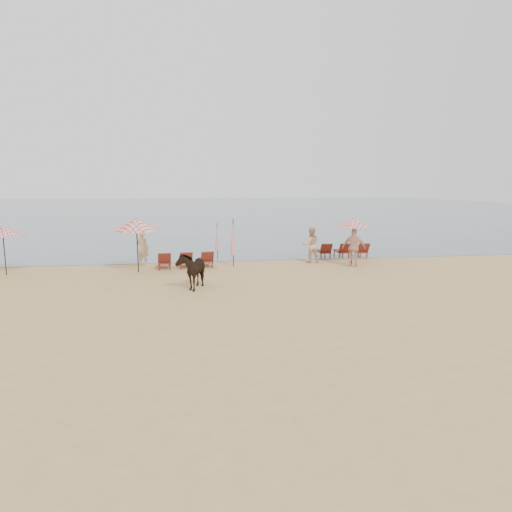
{
  "coord_description": "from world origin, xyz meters",
  "views": [
    {
      "loc": [
        -2.67,
        -12.89,
        4.0
      ],
      "look_at": [
        0.0,
        5.0,
        1.1
      ],
      "focal_mm": 30.0,
      "sensor_mm": 36.0,
      "label": 1
    }
  ],
  "objects_px": {
    "lounger_cluster_left": "(186,260)",
    "beachgoer_left": "(143,248)",
    "umbrella_open_right": "(353,223)",
    "beachgoer_right_a": "(311,245)",
    "cow": "(192,270)",
    "beachgoer_right_b": "(354,248)",
    "umbrella_open_left_b": "(136,224)",
    "umbrella_closed_right": "(233,237)",
    "umbrella_open_left_a": "(2,231)",
    "lounger_cluster_right": "(342,250)",
    "umbrella_closed_left": "(217,237)"
  },
  "relations": [
    {
      "from": "lounger_cluster_left",
      "to": "beachgoer_left",
      "type": "xyz_separation_m",
      "value": [
        -2.17,
        0.92,
        0.49
      ]
    },
    {
      "from": "umbrella_open_right",
      "to": "beachgoer_right_a",
      "type": "distance_m",
      "value": 2.49
    },
    {
      "from": "cow",
      "to": "beachgoer_right_b",
      "type": "distance_m",
      "value": 8.92
    },
    {
      "from": "umbrella_open_left_b",
      "to": "beachgoer_right_b",
      "type": "distance_m",
      "value": 10.8
    },
    {
      "from": "umbrella_closed_right",
      "to": "cow",
      "type": "bearing_deg",
      "value": -114.65
    },
    {
      "from": "umbrella_open_left_a",
      "to": "beachgoer_right_a",
      "type": "relative_size",
      "value": 1.19
    },
    {
      "from": "umbrella_closed_right",
      "to": "umbrella_open_right",
      "type": "bearing_deg",
      "value": -2.71
    },
    {
      "from": "cow",
      "to": "beachgoer_right_b",
      "type": "height_order",
      "value": "beachgoer_right_b"
    },
    {
      "from": "lounger_cluster_left",
      "to": "cow",
      "type": "height_order",
      "value": "cow"
    },
    {
      "from": "lounger_cluster_left",
      "to": "cow",
      "type": "bearing_deg",
      "value": -90.8
    },
    {
      "from": "lounger_cluster_right",
      "to": "umbrella_open_left_b",
      "type": "distance_m",
      "value": 11.61
    },
    {
      "from": "lounger_cluster_right",
      "to": "beachgoer_left",
      "type": "distance_m",
      "value": 11.13
    },
    {
      "from": "umbrella_closed_left",
      "to": "beachgoer_left",
      "type": "xyz_separation_m",
      "value": [
        -3.93,
        -1.73,
        -0.35
      ]
    },
    {
      "from": "umbrella_open_right",
      "to": "beachgoer_right_b",
      "type": "bearing_deg",
      "value": -79.74
    },
    {
      "from": "lounger_cluster_right",
      "to": "beachgoer_right_b",
      "type": "distance_m",
      "value": 2.88
    },
    {
      "from": "umbrella_closed_left",
      "to": "beachgoer_right_a",
      "type": "xyz_separation_m",
      "value": [
        4.9,
        -2.07,
        -0.29
      ]
    },
    {
      "from": "cow",
      "to": "beachgoer_right_a",
      "type": "relative_size",
      "value": 0.93
    },
    {
      "from": "lounger_cluster_right",
      "to": "beachgoer_left",
      "type": "relative_size",
      "value": 1.6
    },
    {
      "from": "beachgoer_right_a",
      "to": "umbrella_closed_right",
      "type": "bearing_deg",
      "value": 4.43
    },
    {
      "from": "beachgoer_left",
      "to": "beachgoer_right_b",
      "type": "relative_size",
      "value": 0.92
    },
    {
      "from": "cow",
      "to": "umbrella_open_left_a",
      "type": "bearing_deg",
      "value": 172.78
    },
    {
      "from": "beachgoer_left",
      "to": "umbrella_closed_left",
      "type": "bearing_deg",
      "value": -130.97
    },
    {
      "from": "umbrella_closed_left",
      "to": "cow",
      "type": "xyz_separation_m",
      "value": [
        -1.43,
        -7.14,
        -0.5
      ]
    },
    {
      "from": "umbrella_closed_right",
      "to": "beachgoer_left",
      "type": "relative_size",
      "value": 1.36
    },
    {
      "from": "umbrella_open_right",
      "to": "umbrella_closed_right",
      "type": "bearing_deg",
      "value": -158.93
    },
    {
      "from": "umbrella_open_left_a",
      "to": "umbrella_closed_left",
      "type": "distance_m",
      "value": 10.5
    },
    {
      "from": "umbrella_open_left_b",
      "to": "beachgoer_right_a",
      "type": "xyz_separation_m",
      "value": [
        8.88,
        1.41,
        -1.37
      ]
    },
    {
      "from": "lounger_cluster_right",
      "to": "umbrella_open_right",
      "type": "xyz_separation_m",
      "value": [
        -0.24,
        -2.12,
        1.76
      ]
    },
    {
      "from": "umbrella_open_right",
      "to": "beachgoer_right_a",
      "type": "bearing_deg",
      "value": -178.42
    },
    {
      "from": "lounger_cluster_left",
      "to": "umbrella_open_left_a",
      "type": "bearing_deg",
      "value": 178.87
    },
    {
      "from": "beachgoer_left",
      "to": "lounger_cluster_right",
      "type": "bearing_deg",
      "value": -149.74
    },
    {
      "from": "lounger_cluster_left",
      "to": "cow",
      "type": "relative_size",
      "value": 1.59
    },
    {
      "from": "umbrella_closed_left",
      "to": "umbrella_closed_right",
      "type": "bearing_deg",
      "value": -75.65
    },
    {
      "from": "beachgoer_left",
      "to": "umbrella_open_left_b",
      "type": "bearing_deg",
      "value": 113.8
    },
    {
      "from": "lounger_cluster_right",
      "to": "umbrella_open_left_b",
      "type": "xyz_separation_m",
      "value": [
        -11.12,
        -2.71,
        1.9
      ]
    },
    {
      "from": "umbrella_open_left_a",
      "to": "umbrella_open_right",
      "type": "distance_m",
      "value": 16.86
    },
    {
      "from": "umbrella_open_right",
      "to": "beachgoer_left",
      "type": "xyz_separation_m",
      "value": [
        -10.83,
        1.15,
        -1.29
      ]
    },
    {
      "from": "umbrella_open_left_a",
      "to": "umbrella_open_right",
      "type": "height_order",
      "value": "umbrella_open_right"
    },
    {
      "from": "umbrella_open_left_a",
      "to": "umbrella_open_left_b",
      "type": "bearing_deg",
      "value": 5.72
    },
    {
      "from": "umbrella_open_left_b",
      "to": "beachgoer_right_a",
      "type": "height_order",
      "value": "umbrella_open_left_b"
    },
    {
      "from": "beachgoer_right_b",
      "to": "umbrella_open_left_b",
      "type": "bearing_deg",
      "value": 27.58
    },
    {
      "from": "cow",
      "to": "umbrella_open_left_b",
      "type": "bearing_deg",
      "value": 142.35
    },
    {
      "from": "umbrella_open_left_b",
      "to": "cow",
      "type": "relative_size",
      "value": 1.51
    },
    {
      "from": "cow",
      "to": "beachgoer_right_a",
      "type": "distance_m",
      "value": 8.11
    },
    {
      "from": "umbrella_open_left_b",
      "to": "umbrella_closed_right",
      "type": "bearing_deg",
      "value": 13.48
    },
    {
      "from": "beachgoer_right_a",
      "to": "beachgoer_right_b",
      "type": "xyz_separation_m",
      "value": [
        1.84,
        -1.5,
        0.03
      ]
    },
    {
      "from": "umbrella_open_left_b",
      "to": "beachgoer_right_b",
      "type": "relative_size",
      "value": 1.37
    },
    {
      "from": "umbrella_open_left_b",
      "to": "beachgoer_right_b",
      "type": "xyz_separation_m",
      "value": [
        10.72,
        -0.08,
        -1.34
      ]
    },
    {
      "from": "lounger_cluster_left",
      "to": "beachgoer_right_a",
      "type": "height_order",
      "value": "beachgoer_right_a"
    },
    {
      "from": "beachgoer_left",
      "to": "umbrella_closed_right",
      "type": "bearing_deg",
      "value": -165.3
    }
  ]
}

